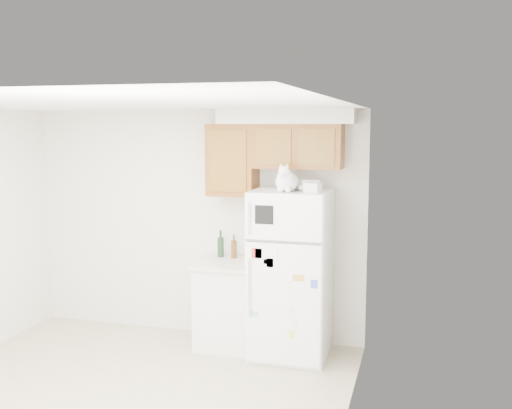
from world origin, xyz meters
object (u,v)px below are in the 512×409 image
at_px(cat, 287,181).
at_px(storage_box_back, 311,185).
at_px(bottle_amber, 234,246).
at_px(bottle_green, 221,244).
at_px(base_counter, 228,303).
at_px(refrigerator, 291,274).
at_px(storage_box_front, 313,187).

height_order(cat, storage_box_back, cat).
bearing_deg(storage_box_back, cat, -141.42).
bearing_deg(cat, bottle_amber, 150.28).
height_order(storage_box_back, bottle_green, storage_box_back).
bearing_deg(bottle_amber, cat, -29.72).
bearing_deg(storage_box_back, base_counter, 169.28).
xyz_separation_m(bottle_green, bottle_amber, (0.16, -0.02, -0.02)).
distance_m(refrigerator, storage_box_front, 0.93).
bearing_deg(storage_box_front, base_counter, -175.55).
bearing_deg(bottle_green, storage_box_back, -9.03).
relative_size(storage_box_back, bottle_amber, 0.70).
xyz_separation_m(refrigerator, cat, (-0.02, -0.14, 0.95)).
distance_m(base_counter, bottle_green, 0.64).
xyz_separation_m(cat, bottle_amber, (-0.66, 0.38, -0.76)).
xyz_separation_m(base_counter, bottle_amber, (0.01, 0.16, 0.59)).
xyz_separation_m(storage_box_back, storage_box_front, (0.06, -0.21, -0.01)).
xyz_separation_m(cat, storage_box_front, (0.25, 0.02, -0.06)).
height_order(refrigerator, storage_box_back, storage_box_back).
bearing_deg(bottle_amber, storage_box_back, -9.57).
xyz_separation_m(refrigerator, bottle_amber, (-0.68, 0.23, 0.20)).
height_order(refrigerator, base_counter, refrigerator).
bearing_deg(bottle_amber, base_counter, -94.62).
xyz_separation_m(refrigerator, storage_box_back, (0.17, 0.09, 0.90)).
distance_m(storage_box_back, storage_box_front, 0.22).
relative_size(refrigerator, bottle_amber, 6.58).
bearing_deg(bottle_green, storage_box_front, -19.11).
bearing_deg(storage_box_front, bottle_amber, 175.11).
bearing_deg(refrigerator, base_counter, 173.91).
bearing_deg(base_counter, bottle_green, 129.11).
bearing_deg(storage_box_front, refrigerator, 169.00).
bearing_deg(bottle_green, base_counter, -50.89).
relative_size(base_counter, storage_box_front, 6.13).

